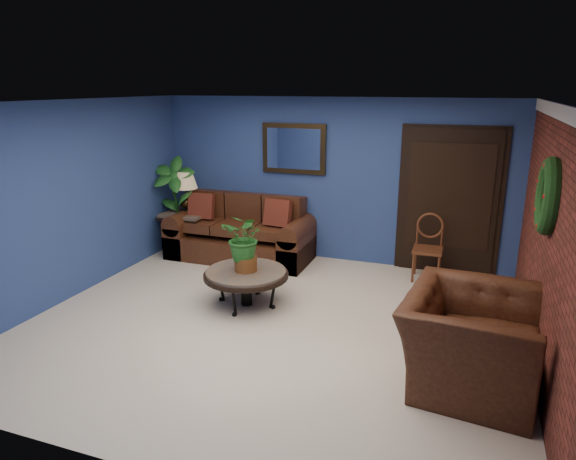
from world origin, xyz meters
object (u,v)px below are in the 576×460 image
(sofa, at_px, (242,237))
(coffee_table, at_px, (246,275))
(table_lamp, at_px, (186,187))
(end_table, at_px, (188,221))
(side_chair, at_px, (428,243))
(armchair, at_px, (471,340))

(sofa, height_order, coffee_table, sofa)
(sofa, distance_m, table_lamp, 1.22)
(sofa, relative_size, coffee_table, 2.12)
(coffee_table, distance_m, table_lamp, 2.53)
(end_table, relative_size, table_lamp, 1.16)
(side_chair, xyz_separation_m, armchair, (0.62, -2.62, -0.10))
(end_table, relative_size, armchair, 0.55)
(end_table, height_order, armchair, armchair)
(coffee_table, bearing_deg, table_lamp, 137.46)
(sofa, distance_m, armchair, 4.34)
(coffee_table, xyz_separation_m, armchair, (2.66, -0.91, 0.04))
(table_lamp, height_order, armchair, table_lamp)
(end_table, bearing_deg, side_chair, 1.04)
(table_lamp, bearing_deg, coffee_table, -42.54)
(armchair, bearing_deg, sofa, 60.12)
(coffee_table, distance_m, armchair, 2.81)
(sofa, bearing_deg, armchair, -36.55)
(sofa, height_order, side_chair, sofa)
(armchair, bearing_deg, end_table, 66.84)
(table_lamp, distance_m, side_chair, 3.87)
(table_lamp, relative_size, armchair, 0.48)
(end_table, bearing_deg, armchair, -29.82)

